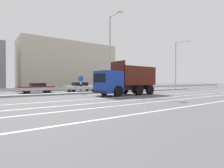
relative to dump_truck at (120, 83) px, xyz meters
name	(u,v)px	position (x,y,z in m)	size (l,w,h in m)	color
ground_plane	(104,94)	(-0.45, 2.50, -1.29)	(320.00, 320.00, 0.00)	#565659
lane_strip_0	(138,96)	(0.92, -1.77, -1.29)	(70.80, 0.16, 0.01)	silver
lane_strip_1	(159,98)	(0.92, -4.28, -1.29)	(70.80, 0.16, 0.01)	silver
lane_strip_2	(177,100)	(0.92, -6.15, -1.29)	(70.80, 0.16, 0.01)	silver
lane_strip_3	(211,103)	(0.92, -8.72, -1.29)	(70.80, 0.16, 0.01)	silver
median_island	(96,92)	(-0.45, 4.31, -1.20)	(38.94, 1.10, 0.18)	gray
median_guardrail	(91,88)	(-0.45, 5.49, -0.72)	(70.80, 0.09, 0.78)	#9EA0A5
dump_truck	(120,83)	(0.00, 0.00, 0.00)	(7.19, 2.79, 3.55)	#19389E
median_road_sign	(81,84)	(-2.46, 4.31, -0.15)	(0.76, 0.16, 2.14)	white
street_lamp_2	(111,50)	(1.60, 3.97, 4.17)	(0.71, 2.49, 9.88)	#ADADB2
street_lamp_3	(177,63)	(15.79, 3.93, 3.42)	(0.72, 2.60, 8.38)	#ADADB2
parked_car_4	(37,88)	(-6.20, 9.22, -0.63)	(3.99, 2.03, 1.25)	maroon
parked_car_5	(81,87)	(-0.10, 9.32, -0.61)	(4.76, 2.05, 1.33)	silver
background_building_1	(68,66)	(4.88, 26.64, 3.99)	(22.05, 9.00, 10.57)	beige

